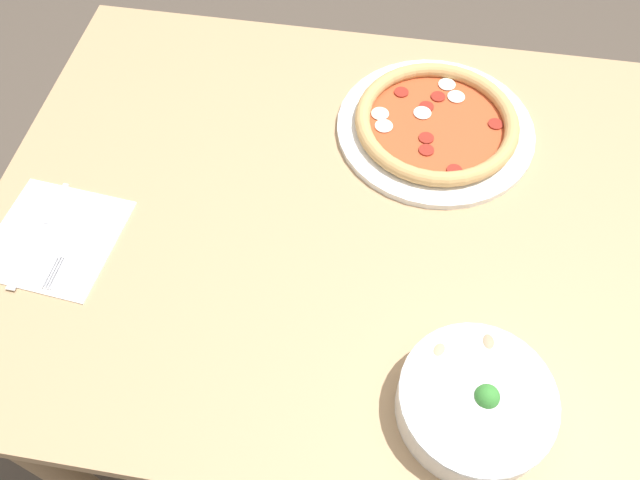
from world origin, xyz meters
The scene contains 7 objects.
ground_plane centered at (0.00, 0.00, 0.00)m, with size 8.00×8.00×0.00m, color #4C4238.
dining_table centered at (0.00, 0.00, 0.63)m, with size 1.27×0.89×0.73m.
pizza centered at (-0.08, -0.20, 0.74)m, with size 0.35×0.35×0.04m.
bowl centered at (-0.15, 0.29, 0.76)m, with size 0.20×0.20×0.07m.
napkin centered at (0.50, 0.12, 0.73)m, with size 0.21×0.21×0.00m.
fork centered at (0.47, 0.12, 0.73)m, with size 0.02×0.18×0.00m.
knife centered at (0.52, 0.11, 0.73)m, with size 0.02×0.20×0.01m.
Camera 1 is at (0.00, 0.58, 1.54)m, focal length 35.00 mm.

